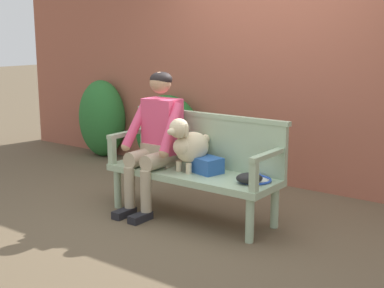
{
  "coord_description": "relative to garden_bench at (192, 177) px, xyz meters",
  "views": [
    {
      "loc": [
        2.8,
        -3.77,
        1.67
      ],
      "look_at": [
        0.0,
        0.0,
        0.68
      ],
      "focal_mm": 50.43,
      "sensor_mm": 36.0,
      "label": 1
    }
  ],
  "objects": [
    {
      "name": "ground_plane",
      "position": [
        0.0,
        0.0,
        -0.38
      ],
      "size": [
        40.0,
        40.0,
        0.0
      ],
      "primitive_type": "plane",
      "color": "brown"
    },
    {
      "name": "brick_garden_fence",
      "position": [
        0.0,
        1.58,
        0.7
      ],
      "size": [
        8.0,
        0.3,
        2.15
      ],
      "primitive_type": "cube",
      "color": "#9E5642",
      "rests_on": "ground"
    },
    {
      "name": "hedge_bush_far_left",
      "position": [
        -2.45,
        1.26,
        0.14
      ],
      "size": [
        0.71,
        0.53,
        1.03
      ],
      "primitive_type": "ellipsoid",
      "color": "#286B2D",
      "rests_on": "ground"
    },
    {
      "name": "hedge_bush_mid_left",
      "position": [
        -1.28,
        1.22,
        0.08
      ],
      "size": [
        0.91,
        0.57,
        0.92
      ],
      "primitive_type": "ellipsoid",
      "color": "#1E5B23",
      "rests_on": "ground"
    },
    {
      "name": "garden_bench",
      "position": [
        0.0,
        0.0,
        0.0
      ],
      "size": [
        1.62,
        0.54,
        0.43
      ],
      "color": "#9EB793",
      "rests_on": "ground"
    },
    {
      "name": "bench_backrest",
      "position": [
        0.0,
        0.24,
        0.31
      ],
      "size": [
        1.66,
        0.06,
        0.5
      ],
      "color": "#9EB793",
      "rests_on": "garden_bench"
    },
    {
      "name": "bench_armrest_left_end",
      "position": [
        -0.77,
        -0.09,
        0.26
      ],
      "size": [
        0.06,
        0.54,
        0.28
      ],
      "color": "#9EB793",
      "rests_on": "garden_bench"
    },
    {
      "name": "bench_armrest_right_end",
      "position": [
        0.77,
        -0.09,
        0.26
      ],
      "size": [
        0.06,
        0.54,
        0.28
      ],
      "color": "#9EB793",
      "rests_on": "garden_bench"
    },
    {
      "name": "person_seated",
      "position": [
        -0.4,
        -0.02,
        0.33
      ],
      "size": [
        0.56,
        0.67,
        1.3
      ],
      "color": "black",
      "rests_on": "ground"
    },
    {
      "name": "dog_on_bench",
      "position": [
        -0.02,
        -0.02,
        0.3
      ],
      "size": [
        0.29,
        0.5,
        0.49
      ],
      "color": "beige",
      "rests_on": "garden_bench"
    },
    {
      "name": "tennis_racket",
      "position": [
        0.6,
        0.09,
        0.07
      ],
      "size": [
        0.36,
        0.58,
        0.03
      ],
      "color": "blue",
      "rests_on": "garden_bench"
    },
    {
      "name": "baseball_glove",
      "position": [
        0.62,
        -0.04,
        0.1
      ],
      "size": [
        0.28,
        0.27,
        0.09
      ],
      "primitive_type": "ellipsoid",
      "rotation": [
        0.0,
        0.0,
        0.69
      ],
      "color": "black",
      "rests_on": "garden_bench"
    },
    {
      "name": "sports_bag",
      "position": [
        0.13,
        0.04,
        0.13
      ],
      "size": [
        0.32,
        0.26,
        0.14
      ],
      "primitive_type": "cube",
      "rotation": [
        0.0,
        0.0,
        -0.25
      ],
      "color": "#2856A3",
      "rests_on": "garden_bench"
    }
  ]
}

